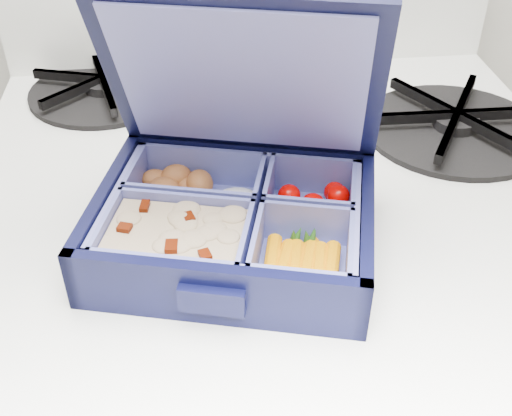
{
  "coord_description": "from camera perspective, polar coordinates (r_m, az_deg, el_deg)",
  "views": [
    {
      "loc": [
        0.6,
        1.17,
        1.24
      ],
      "look_at": [
        0.64,
        1.58,
        0.92
      ],
      "focal_mm": 45.0,
      "sensor_mm": 36.0,
      "label": 1
    }
  ],
  "objects": [
    {
      "name": "fork",
      "position": [
        0.65,
        0.95,
        4.99
      ],
      "size": [
        0.1,
        0.17,
        0.01
      ],
      "primitive_type": null,
      "rotation": [
        0.0,
        0.0,
        -0.47
      ],
      "color": "silver",
      "rests_on": "stove"
    },
    {
      "name": "bento_box",
      "position": [
        0.52,
        -1.98,
        -1.41
      ],
      "size": [
        0.26,
        0.22,
        0.05
      ],
      "primitive_type": null,
      "rotation": [
        0.0,
        0.0,
        -0.26
      ],
      "color": "black",
      "rests_on": "stove"
    },
    {
      "name": "burner_grate",
      "position": [
        0.71,
        17.36,
        7.48
      ],
      "size": [
        0.2,
        0.2,
        0.03
      ],
      "primitive_type": "cylinder",
      "rotation": [
        0.0,
        0.0,
        -0.02
      ],
      "color": "black",
      "rests_on": "stove"
    },
    {
      "name": "burner_grate_rear",
      "position": [
        0.78,
        -13.4,
        10.53
      ],
      "size": [
        0.22,
        0.22,
        0.02
      ],
      "primitive_type": "cylinder",
      "rotation": [
        0.0,
        0.0,
        -0.3
      ],
      "color": "black",
      "rests_on": "stove"
    }
  ]
}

